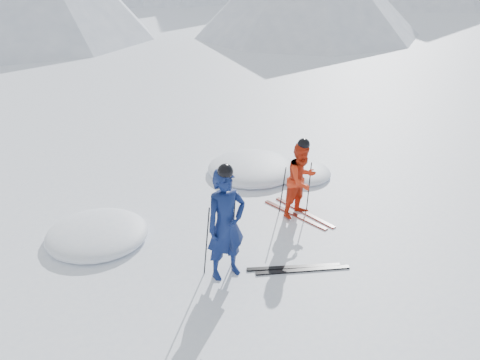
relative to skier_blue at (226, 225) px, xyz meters
name	(u,v)px	position (x,y,z in m)	size (l,w,h in m)	color
ground	(330,220)	(2.74, 0.80, -1.01)	(160.00, 160.00, 0.00)	white
skier_blue	(226,225)	(0.00, 0.00, 0.00)	(0.73, 0.48, 2.01)	#0D1B50
skier_red	(302,180)	(2.30, 1.28, -0.19)	(0.79, 0.62, 1.63)	red
pole_blue_left	(207,241)	(-0.30, 0.15, -0.34)	(0.02, 0.02, 1.34)	black
pole_blue_right	(233,231)	(0.25, 0.25, -0.34)	(0.02, 0.02, 1.34)	black
pole_red_left	(283,190)	(2.00, 1.53, -0.46)	(0.02, 0.02, 1.09)	black
pole_red_right	(309,186)	(2.60, 1.43, -0.46)	(0.02, 0.02, 1.09)	black
ski_worn_left	(295,215)	(2.18, 1.28, -0.99)	(0.09, 1.70, 0.03)	black
ski_worn_right	(304,212)	(2.42, 1.28, -0.99)	(0.09, 1.70, 0.03)	black
ski_loose_a	(294,267)	(1.16, -0.36, -0.99)	(0.09, 1.70, 0.03)	black
ski_loose_b	(303,270)	(1.26, -0.51, -0.99)	(0.09, 1.70, 0.03)	black
snow_lumps	(214,192)	(1.06, 3.04, -1.01)	(6.95, 3.61, 0.50)	white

